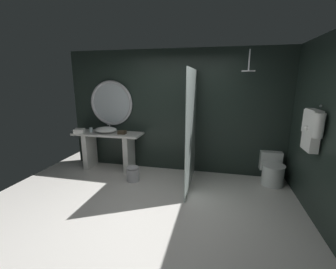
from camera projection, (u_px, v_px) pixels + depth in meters
name	position (u px, v px, depth m)	size (l,w,h in m)	color
ground_plane	(151.00, 215.00, 3.41)	(5.76, 5.76, 0.00)	silver
back_wall_panel	(176.00, 112.00, 4.91)	(4.80, 0.10, 2.60)	#1E2823
side_wall_right	(318.00, 127.00, 3.32)	(0.10, 2.47, 2.60)	#1E2823
vanity_counter	(109.00, 146.00, 5.09)	(1.52, 0.52, 0.84)	silver
vessel_sink	(106.00, 130.00, 5.03)	(0.50, 0.41, 0.17)	white
tumbler_cup	(91.00, 130.00, 5.08)	(0.07, 0.07, 0.10)	silver
tissue_box	(122.00, 132.00, 4.89)	(0.16, 0.14, 0.07)	#3D3323
round_wall_mirror	(111.00, 103.00, 5.10)	(1.01, 0.06, 1.01)	#B7B7BC
shower_glass_panel	(191.00, 130.00, 4.15)	(0.02, 1.40, 2.17)	silver
rain_shower_head	(248.00, 69.00, 4.05)	(0.24, 0.24, 0.38)	#B7B7BC
hanging_bathrobe	(312.00, 128.00, 3.20)	(0.20, 0.54, 0.66)	#B7B7BC
toilet	(272.00, 170.00, 4.41)	(0.42, 0.60, 0.58)	white
waste_bin	(133.00, 173.00, 4.53)	(0.25, 0.25, 0.32)	#B7B7BC
folded_hand_towel	(79.00, 131.00, 4.99)	(0.20, 0.20, 0.09)	white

